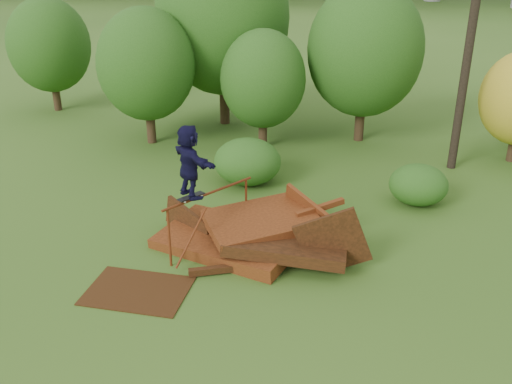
% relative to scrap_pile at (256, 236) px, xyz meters
% --- Properties ---
extents(ground, '(240.00, 240.00, 0.00)m').
position_rel_scrap_pile_xyz_m(ground, '(0.82, -2.05, -0.39)').
color(ground, '#2D5116').
rests_on(ground, ground).
extents(scrap_pile, '(5.55, 3.30, 1.86)m').
position_rel_scrap_pile_xyz_m(scrap_pile, '(0.00, 0.00, 0.00)').
color(scrap_pile, '#441F0C').
rests_on(scrap_pile, ground).
extents(grind_rail, '(1.63, 2.33, 1.53)m').
position_rel_scrap_pile_xyz_m(grind_rail, '(-1.13, -0.11, 0.75)').
color(grind_rail, maroon).
rests_on(grind_rail, ground).
extents(skateboard, '(0.56, 0.69, 0.07)m').
position_rel_scrap_pile_xyz_m(skateboard, '(-1.44, -0.56, 1.20)').
color(skateboard, black).
rests_on(skateboard, grind_rail).
extents(skater, '(1.52, 1.49, 1.74)m').
position_rel_scrap_pile_xyz_m(skater, '(-1.44, -0.56, 2.08)').
color(skater, black).
rests_on(skater, skateboard).
extents(flat_plate, '(2.25, 1.64, 0.03)m').
position_rel_scrap_pile_xyz_m(flat_plate, '(-2.22, -2.31, -0.37)').
color(flat_plate, '#381E0C').
rests_on(flat_plate, ground).
extents(tree_0, '(3.54, 3.54, 5.00)m').
position_rel_scrap_pile_xyz_m(tree_0, '(-5.42, 7.30, 2.57)').
color(tree_0, black).
rests_on(tree_0, ground).
extents(tree_1, '(5.27, 5.27, 7.34)m').
position_rel_scrap_pile_xyz_m(tree_1, '(-3.27, 10.22, 3.91)').
color(tree_1, black).
rests_on(tree_1, ground).
extents(tree_2, '(3.05, 3.05, 4.30)m').
position_rel_scrap_pile_xyz_m(tree_2, '(-1.18, 7.58, 2.15)').
color(tree_2, black).
rests_on(tree_2, ground).
extents(tree_3, '(4.20, 4.20, 5.83)m').
position_rel_scrap_pile_xyz_m(tree_3, '(2.31, 9.04, 3.02)').
color(tree_3, black).
rests_on(tree_3, ground).
extents(tree_6, '(3.52, 3.52, 4.92)m').
position_rel_scrap_pile_xyz_m(tree_6, '(-11.15, 10.73, 2.50)').
color(tree_6, black).
rests_on(tree_6, ground).
extents(shrub_left, '(2.11, 1.95, 1.46)m').
position_rel_scrap_pile_xyz_m(shrub_left, '(-1.04, 4.09, 0.35)').
color(shrub_left, '#1B4312').
rests_on(shrub_left, ground).
extents(shrub_right, '(1.69, 1.55, 1.20)m').
position_rel_scrap_pile_xyz_m(shrub_right, '(4.13, 3.53, 0.21)').
color(shrub_right, '#1B4312').
rests_on(shrub_right, ground).
extents(utility_pole, '(1.40, 0.28, 9.30)m').
position_rel_scrap_pile_xyz_m(utility_pole, '(5.48, 6.72, 4.34)').
color(utility_pole, black).
rests_on(utility_pole, ground).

